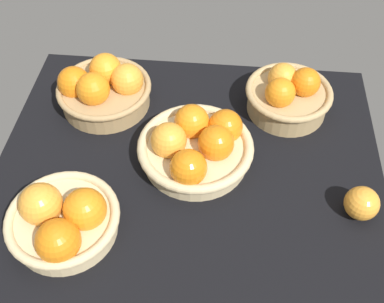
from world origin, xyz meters
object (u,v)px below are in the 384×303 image
object	(u,v)px
basket_far_left	(103,88)
basket_center	(197,146)
basket_near_left	(63,220)
loose_orange_front_gap	(362,203)
basket_far_right	(288,95)

from	to	relation	value
basket_far_left	basket_center	world-z (taller)	basket_far_left
basket_center	basket_near_left	xyz separation A→B (cm)	(-23.39, -21.01, 0.09)
basket_far_left	basket_center	xyz separation A→B (cm)	(23.76, -15.50, -0.63)
loose_orange_front_gap	basket_far_right	bearing A→B (deg)	115.07
basket_far_left	loose_orange_front_gap	world-z (taller)	basket_far_left
basket_center	loose_orange_front_gap	world-z (taller)	basket_center
basket_far_left	loose_orange_front_gap	bearing A→B (deg)	-24.93
basket_far_right	basket_near_left	bearing A→B (deg)	-138.39
basket_center	loose_orange_front_gap	xyz separation A→B (cm)	(33.50, -11.12, -0.73)
basket_center	basket_near_left	bearing A→B (deg)	-138.07
basket_center	basket_far_right	bearing A→B (deg)	41.22
basket_far_left	basket_far_right	world-z (taller)	same
basket_far_right	basket_center	xyz separation A→B (cm)	(-20.07, -17.59, -0.62)
basket_far_right	loose_orange_front_gap	bearing A→B (deg)	-64.93
basket_center	basket_near_left	world-z (taller)	basket_near_left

